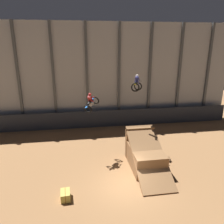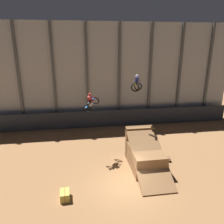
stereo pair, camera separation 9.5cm
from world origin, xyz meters
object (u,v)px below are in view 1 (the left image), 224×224
object	(u,v)px
dirt_ramp	(145,154)
rider_bike_right_air	(137,84)
rider_bike_left_air	(91,102)
hay_bale_trackside	(65,195)

from	to	relation	value
dirt_ramp	rider_bike_right_air	xyz separation A→B (m)	(-0.12, 2.67, 5.33)
rider_bike_left_air	hay_bale_trackside	size ratio (longest dim) A/B	1.93
rider_bike_right_air	hay_bale_trackside	bearing A→B (deg)	-110.91
dirt_ramp	hay_bale_trackside	distance (m)	7.09
dirt_ramp	rider_bike_right_air	size ratio (longest dim) A/B	3.25
dirt_ramp	hay_bale_trackside	bearing A→B (deg)	-152.53
dirt_ramp	rider_bike_left_air	distance (m)	6.15
hay_bale_trackside	rider_bike_right_air	bearing A→B (deg)	43.99
dirt_ramp	hay_bale_trackside	xyz separation A→B (m)	(-6.26, -3.26, -0.71)
rider_bike_left_air	hay_bale_trackside	world-z (taller)	rider_bike_left_air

